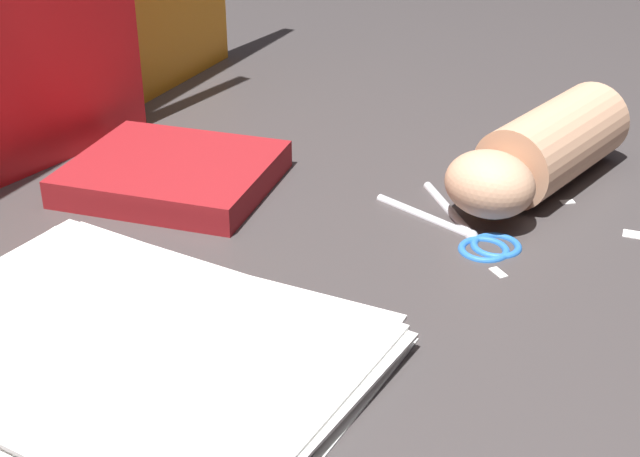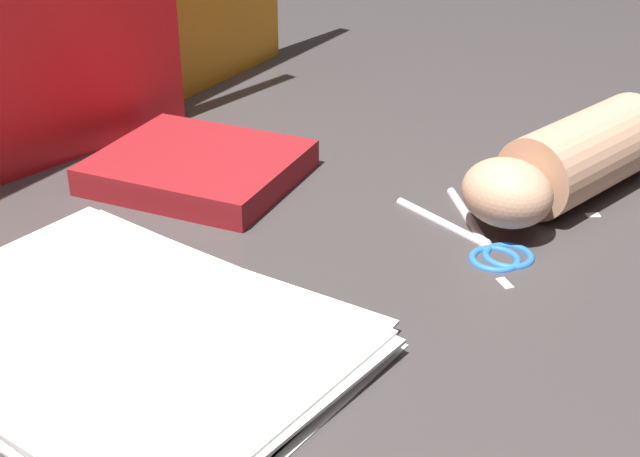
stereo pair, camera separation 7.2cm
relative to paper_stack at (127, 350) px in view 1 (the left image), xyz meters
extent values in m
plane|color=#3D3838|center=(0.13, -0.07, -0.01)|extent=(6.00, 6.00, 0.00)
cube|color=white|center=(0.01, 0.00, -0.01)|extent=(0.25, 0.35, 0.00)
cube|color=white|center=(0.00, 0.00, 0.00)|extent=(0.26, 0.35, 0.00)
cube|color=white|center=(-0.01, 0.00, 0.00)|extent=(0.25, 0.35, 0.00)
cube|color=white|center=(0.00, 0.00, 0.00)|extent=(0.28, 0.37, 0.00)
cube|color=white|center=(0.00, 0.00, 0.00)|extent=(0.26, 0.36, 0.00)
cube|color=white|center=(0.00, 0.00, 0.01)|extent=(0.25, 0.35, 0.00)
cube|color=maroon|center=(0.26, 0.16, 0.01)|extent=(0.21, 0.23, 0.03)
sphere|color=silver|center=(0.31, -0.15, 0.00)|extent=(0.01, 0.01, 0.01)
cylinder|color=silver|center=(0.33, -0.10, 0.00)|extent=(0.04, 0.11, 0.01)
torus|color=blue|center=(0.30, -0.18, 0.00)|extent=(0.06, 0.06, 0.01)
cylinder|color=silver|center=(0.35, -0.11, 0.00)|extent=(0.09, 0.09, 0.01)
torus|color=blue|center=(0.29, -0.17, 0.00)|extent=(0.07, 0.07, 0.01)
cylinder|color=tan|center=(0.47, -0.18, 0.03)|extent=(0.20, 0.12, 0.08)
ellipsoid|color=tan|center=(0.34, -0.15, 0.03)|extent=(0.09, 0.10, 0.06)
cube|color=white|center=(0.26, -0.20, -0.01)|extent=(0.02, 0.02, 0.00)
cube|color=white|center=(0.43, -0.21, -0.01)|extent=(0.02, 0.02, 0.00)
cube|color=white|center=(0.39, -0.28, -0.01)|extent=(0.02, 0.02, 0.00)
camera|label=1|loc=(-0.40, -0.39, 0.39)|focal=50.00mm
camera|label=2|loc=(-0.36, -0.45, 0.39)|focal=50.00mm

